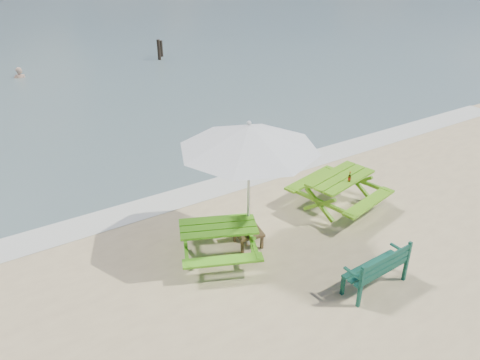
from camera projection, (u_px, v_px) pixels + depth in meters
foam_strip at (220, 186)px, 11.74m from camera, size 22.00×0.90×0.01m
picnic_table_left at (219, 242)px, 9.03m from camera, size 1.98×2.07×0.70m
picnic_table_right at (339, 193)px, 10.65m from camera, size 2.03×2.17×0.80m
park_bench at (375, 276)px, 8.27m from camera, size 1.31×0.50×0.80m
side_table at (248, 237)px, 9.44m from camera, size 0.62×0.62×0.34m
patio_umbrella at (249, 137)px, 8.42m from camera, size 3.08×3.08×2.61m
beer_bottle at (349, 178)px, 10.22m from camera, size 0.06×0.06×0.24m
swimmer at (22, 85)px, 20.89m from camera, size 0.62×0.45×1.60m
mooring_pilings at (160, 51)px, 23.81m from camera, size 0.56×0.76×1.20m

